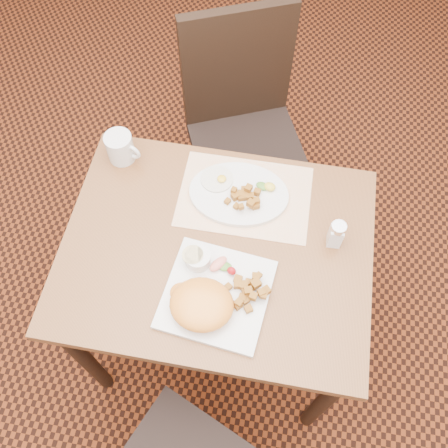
% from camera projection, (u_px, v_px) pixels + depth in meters
% --- Properties ---
extents(ground, '(8.00, 8.00, 0.00)m').
position_uv_depth(ground, '(219.00, 327.00, 2.10)').
color(ground, black).
rests_on(ground, ground).
extents(table, '(0.90, 0.70, 0.75)m').
position_uv_depth(table, '(217.00, 263.00, 1.54)').
color(table, brown).
rests_on(table, ground).
extents(chair_far, '(0.56, 0.56, 0.97)m').
position_uv_depth(chair_far, '(243.00, 122.00, 1.95)').
color(chair_far, black).
rests_on(chair_far, ground).
extents(placemat, '(0.40, 0.28, 0.00)m').
position_uv_depth(placemat, '(245.00, 196.00, 1.53)').
color(placemat, white).
rests_on(placemat, table).
extents(plate_square, '(0.31, 0.31, 0.02)m').
position_uv_depth(plate_square, '(217.00, 294.00, 1.37)').
color(plate_square, silver).
rests_on(plate_square, table).
extents(plate_oval, '(0.31, 0.24, 0.02)m').
position_uv_depth(plate_oval, '(239.00, 194.00, 1.52)').
color(plate_oval, silver).
rests_on(plate_oval, placemat).
extents(hollandaise_mound, '(0.18, 0.15, 0.06)m').
position_uv_depth(hollandaise_mound, '(201.00, 304.00, 1.31)').
color(hollandaise_mound, '#FF9B31').
rests_on(hollandaise_mound, plate_square).
extents(ramekin, '(0.08, 0.07, 0.04)m').
position_uv_depth(ramekin, '(197.00, 258.00, 1.39)').
color(ramekin, silver).
rests_on(ramekin, plate_square).
extents(garnish_sq, '(0.09, 0.07, 0.03)m').
position_uv_depth(garnish_sq, '(223.00, 266.00, 1.39)').
color(garnish_sq, '#387223').
rests_on(garnish_sq, plate_square).
extents(fried_egg, '(0.10, 0.10, 0.02)m').
position_uv_depth(fried_egg, '(218.00, 179.00, 1.54)').
color(fried_egg, white).
rests_on(fried_egg, plate_oval).
extents(garnish_ov, '(0.07, 0.04, 0.02)m').
position_uv_depth(garnish_ov, '(267.00, 186.00, 1.52)').
color(garnish_ov, '#387223').
rests_on(garnish_ov, plate_oval).
extents(salt_shaker, '(0.04, 0.04, 0.10)m').
position_uv_depth(salt_shaker, '(336.00, 234.00, 1.41)').
color(salt_shaker, white).
rests_on(salt_shaker, table).
extents(coffee_mug, '(0.12, 0.09, 0.10)m').
position_uv_depth(coffee_mug, '(121.00, 148.00, 1.56)').
color(coffee_mug, silver).
rests_on(coffee_mug, table).
extents(home_fries_sq, '(0.13, 0.12, 0.04)m').
position_uv_depth(home_fries_sq, '(247.00, 292.00, 1.35)').
color(home_fries_sq, '#A6661A').
rests_on(home_fries_sq, plate_square).
extents(home_fries_ov, '(0.11, 0.09, 0.04)m').
position_uv_depth(home_fries_ov, '(245.00, 197.00, 1.49)').
color(home_fries_ov, '#A6661A').
rests_on(home_fries_ov, plate_oval).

